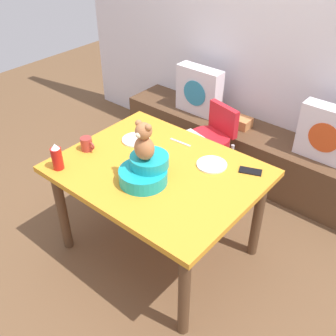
# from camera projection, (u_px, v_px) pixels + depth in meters

# --- Properties ---
(ground_plane) EXTENTS (8.00, 8.00, 0.00)m
(ground_plane) POSITION_uv_depth(u_px,v_px,m) (160.00, 248.00, 3.00)
(ground_plane) COLOR brown
(back_wall) EXTENTS (4.40, 0.10, 2.60)m
(back_wall) POSITION_uv_depth(u_px,v_px,m) (282.00, 27.00, 3.20)
(back_wall) COLOR silver
(back_wall) RESTS_ON ground_plane
(window_bench) EXTENTS (2.60, 0.44, 0.46)m
(window_bench) POSITION_uv_depth(u_px,v_px,m) (249.00, 152.00, 3.65)
(window_bench) COLOR brown
(window_bench) RESTS_ON ground_plane
(pillow_floral_left) EXTENTS (0.44, 0.15, 0.44)m
(pillow_floral_left) POSITION_uv_depth(u_px,v_px,m) (199.00, 91.00, 3.68)
(pillow_floral_left) COLOR silver
(pillow_floral_left) RESTS_ON window_bench
(pillow_floral_right) EXTENTS (0.44, 0.15, 0.44)m
(pillow_floral_right) POSITION_uv_depth(u_px,v_px,m) (328.00, 134.00, 3.04)
(pillow_floral_right) COLOR silver
(pillow_floral_right) RESTS_ON window_bench
(book_stack) EXTENTS (0.20, 0.14, 0.09)m
(book_stack) POSITION_uv_depth(u_px,v_px,m) (240.00, 122.00, 3.56)
(book_stack) COLOR #C77C45
(book_stack) RESTS_ON window_bench
(dining_table) EXTENTS (1.28, 1.01, 0.74)m
(dining_table) POSITION_uv_depth(u_px,v_px,m) (158.00, 181.00, 2.63)
(dining_table) COLOR orange
(dining_table) RESTS_ON ground_plane
(highchair) EXTENTS (0.40, 0.50, 0.79)m
(highchair) POSITION_uv_depth(u_px,v_px,m) (211.00, 139.00, 3.28)
(highchair) COLOR red
(highchair) RESTS_ON ground_plane
(infant_seat_teal) EXTENTS (0.30, 0.33, 0.16)m
(infant_seat_teal) POSITION_uv_depth(u_px,v_px,m) (145.00, 171.00, 2.43)
(infant_seat_teal) COLOR teal
(infant_seat_teal) RESTS_ON dining_table
(teddy_bear) EXTENTS (0.13, 0.12, 0.25)m
(teddy_bear) POSITION_uv_depth(u_px,v_px,m) (144.00, 142.00, 2.31)
(teddy_bear) COLOR #AA693F
(teddy_bear) RESTS_ON infant_seat_teal
(ketchup_bottle) EXTENTS (0.07, 0.07, 0.18)m
(ketchup_bottle) POSITION_uv_depth(u_px,v_px,m) (57.00, 157.00, 2.52)
(ketchup_bottle) COLOR red
(ketchup_bottle) RESTS_ON dining_table
(coffee_mug) EXTENTS (0.12, 0.08, 0.09)m
(coffee_mug) POSITION_uv_depth(u_px,v_px,m) (87.00, 144.00, 2.72)
(coffee_mug) COLOR #9E332D
(coffee_mug) RESTS_ON dining_table
(dinner_plate_near) EXTENTS (0.20, 0.20, 0.01)m
(dinner_plate_near) POSITION_uv_depth(u_px,v_px,m) (136.00, 140.00, 2.85)
(dinner_plate_near) COLOR white
(dinner_plate_near) RESTS_ON dining_table
(dinner_plate_far) EXTENTS (0.20, 0.20, 0.01)m
(dinner_plate_far) POSITION_uv_depth(u_px,v_px,m) (212.00, 165.00, 2.60)
(dinner_plate_far) COLOR white
(dinner_plate_far) RESTS_ON dining_table
(cell_phone) EXTENTS (0.16, 0.12, 0.01)m
(cell_phone) POSITION_uv_depth(u_px,v_px,m) (250.00, 171.00, 2.54)
(cell_phone) COLOR black
(cell_phone) RESTS_ON dining_table
(table_fork) EXTENTS (0.17, 0.03, 0.01)m
(table_fork) POSITION_uv_depth(u_px,v_px,m) (180.00, 142.00, 2.83)
(table_fork) COLOR silver
(table_fork) RESTS_ON dining_table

